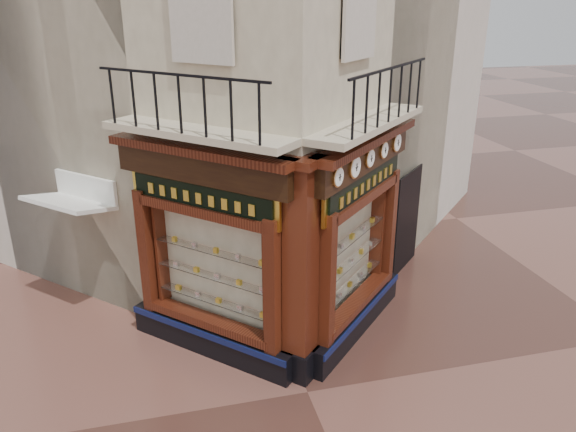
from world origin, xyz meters
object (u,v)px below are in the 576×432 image
object	(u,v)px
clock_b	(355,167)
clock_d	(384,150)
clock_e	(397,142)
signboard_right	(365,184)
corner_pilaster	(301,276)
clock_a	(338,177)
clock_c	(370,158)
awning	(85,311)
signboard_left	(201,197)

from	to	relation	value
clock_b	clock_d	size ratio (longest dim) A/B	1.22
clock_e	signboard_right	size ratio (longest dim) A/B	0.16
corner_pilaster	signboard_right	size ratio (longest dim) A/B	1.74
signboard_right	clock_a	bearing A→B (deg)	-175.34
clock_c	clock_d	distance (m)	0.64
clock_b	clock_e	bearing A→B (deg)	0.00
clock_c	clock_b	bearing A→B (deg)	-180.00
clock_a	clock_d	bearing A→B (deg)	0.00
clock_d	signboard_right	xyz separation A→B (m)	(-0.46, -0.30, -0.52)
awning	signboard_left	size ratio (longest dim) A/B	0.76
corner_pilaster	clock_e	xyz separation A→B (m)	(2.38, 1.78, 1.67)
clock_a	signboard_right	size ratio (longest dim) A/B	0.14
clock_e	signboard_right	bearing A→B (deg)	174.71
signboard_right	clock_b	bearing A→B (deg)	-171.36
clock_c	clock_a	bearing A→B (deg)	-180.00
clock_a	awning	distance (m)	6.55
clock_d	signboard_left	distance (m)	3.43
clock_a	clock_d	size ratio (longest dim) A/B	1.03
clock_b	signboard_right	world-z (taller)	clock_b
clock_a	clock_b	world-z (taller)	clock_b
corner_pilaster	clock_b	world-z (taller)	corner_pilaster
awning	corner_pilaster	bearing A→B (deg)	-174.25
clock_c	clock_d	xyz separation A→B (m)	(0.46, 0.46, -0.00)
clock_d	corner_pilaster	bearing A→B (deg)	169.42
clock_e	signboard_left	distance (m)	3.95
clock_a	clock_e	size ratio (longest dim) A/B	0.89
clock_a	signboard_right	bearing A→B (deg)	4.66
clock_b	clock_c	distance (m)	0.62
corner_pilaster	awning	bearing A→B (deg)	95.75
signboard_right	signboard_left	bearing A→B (deg)	135.00
clock_d	clock_e	distance (m)	0.66
clock_b	signboard_left	xyz separation A→B (m)	(-2.49, 0.59, -0.52)
signboard_left	signboard_right	xyz separation A→B (m)	(2.92, -0.00, 0.00)
clock_b	corner_pilaster	bearing A→B (deg)	157.33
clock_b	signboard_left	size ratio (longest dim) A/B	0.18
clock_a	clock_b	distance (m)	0.63
clock_b	signboard_left	bearing A→B (deg)	121.59
corner_pilaster	clock_b	bearing A→B (deg)	-22.67
clock_c	signboard_right	size ratio (longest dim) A/B	0.15
clock_e	awning	bearing A→B (deg)	122.58
signboard_left	corner_pilaster	bearing A→B (deg)	-169.75
corner_pilaster	awning	world-z (taller)	corner_pilaster
clock_e	awning	world-z (taller)	clock_e
clock_a	clock_b	size ratio (longest dim) A/B	0.84
corner_pilaster	signboard_left	world-z (taller)	corner_pilaster
clock_b	clock_c	bearing A→B (deg)	0.00
clock_a	clock_d	xyz separation A→B (m)	(1.34, 1.34, -0.00)
awning	signboard_left	bearing A→B (deg)	-176.73
clock_d	signboard_left	xyz separation A→B (m)	(-3.38, -0.30, -0.52)
clock_c	awning	world-z (taller)	clock_c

